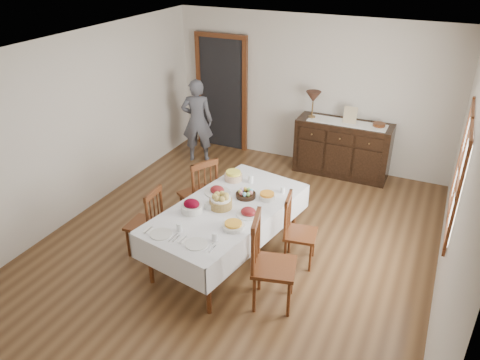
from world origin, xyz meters
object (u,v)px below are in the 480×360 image
at_px(dining_table, 227,213).
at_px(sideboard, 342,148).
at_px(chair_right_far, 297,230).
at_px(chair_right_near, 269,262).
at_px(table_lamp, 313,98).
at_px(person, 197,118).
at_px(chair_left_far, 200,192).
at_px(chair_left_near, 147,222).

distance_m(dining_table, sideboard, 3.09).
bearing_deg(chair_right_far, chair_right_near, 167.98).
bearing_deg(sideboard, table_lamp, -177.28).
relative_size(person, table_lamp, 3.54).
relative_size(chair_left_far, sideboard, 0.67).
bearing_deg(chair_left_far, table_lamp, -170.52).
height_order(chair_left_near, chair_right_near, chair_right_near).
bearing_deg(sideboard, chair_left_far, -119.68).
relative_size(chair_left_near, person, 0.59).
bearing_deg(table_lamp, sideboard, 2.72).
relative_size(chair_left_near, chair_right_near, 0.85).
xyz_separation_m(person, table_lamp, (1.96, 0.52, 0.49)).
height_order(chair_right_near, sideboard, chair_right_near).
xyz_separation_m(chair_right_far, person, (-2.63, 2.16, 0.34)).
distance_m(chair_left_far, sideboard, 2.85).
height_order(chair_right_near, table_lamp, table_lamp).
bearing_deg(chair_left_near, table_lamp, 157.83).
distance_m(dining_table, chair_right_far, 0.89).
height_order(chair_left_near, person, person).
bearing_deg(table_lamp, person, -165.12).
bearing_deg(chair_right_near, chair_left_far, 39.54).
relative_size(chair_left_far, person, 0.65).
bearing_deg(chair_left_far, chair_right_near, 81.92).
relative_size(dining_table, sideboard, 1.49).
bearing_deg(table_lamp, chair_right_near, -79.80).
height_order(chair_right_near, person, person).
height_order(person, table_lamp, person).
height_order(dining_table, sideboard, sideboard).
distance_m(chair_right_near, person, 3.98).
relative_size(chair_left_near, chair_left_far, 0.90).
bearing_deg(chair_left_far, chair_left_near, 10.27).
height_order(dining_table, table_lamp, table_lamp).
distance_m(chair_right_far, sideboard, 2.71).
bearing_deg(dining_table, chair_left_near, -149.43).
distance_m(dining_table, chair_right_near, 0.97).
xyz_separation_m(dining_table, chair_left_far, (-0.68, 0.52, -0.13)).
bearing_deg(table_lamp, chair_left_near, -108.67).
height_order(chair_right_far, person, person).
relative_size(dining_table, chair_left_far, 2.23).
height_order(dining_table, chair_left_far, chair_left_far).
bearing_deg(sideboard, person, -167.79).
relative_size(dining_table, chair_right_near, 2.11).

